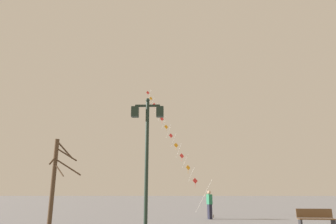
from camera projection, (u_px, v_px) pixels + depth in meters
ground_plane at (190, 216)px, 20.71m from camera, size 160.00×160.00×0.00m
twin_lantern_lamp_post at (147, 139)px, 11.34m from camera, size 1.26×0.28×5.25m
kite_train at (169, 132)px, 27.72m from camera, size 5.87×12.63×13.06m
kite_flyer at (209, 204)px, 18.57m from camera, size 0.36×0.63×1.71m
bare_tree at (55, 178)px, 14.69m from camera, size 1.50×1.94×4.25m
park_bench at (316, 219)px, 13.61m from camera, size 1.63×0.58×0.89m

